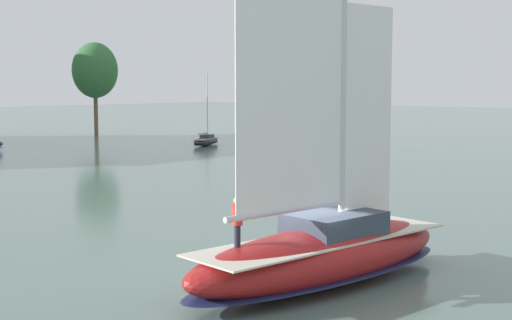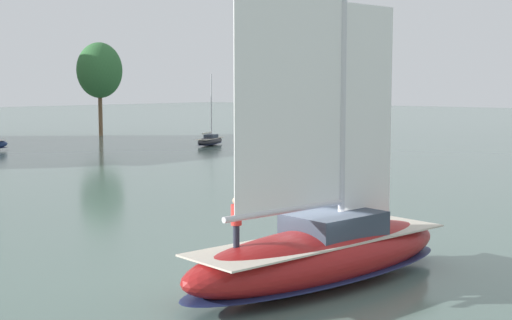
% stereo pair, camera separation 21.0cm
% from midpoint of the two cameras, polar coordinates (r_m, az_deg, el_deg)
% --- Properties ---
extents(ground_plane, '(400.00, 400.00, 0.00)m').
position_cam_midpoint_polar(ground_plane, '(24.92, 5.55, -9.83)').
color(ground_plane, slate).
extents(tree_shore_left, '(6.15, 6.15, 12.67)m').
position_cam_midpoint_polar(tree_shore_left, '(99.68, -12.35, 7.01)').
color(tree_shore_left, brown).
rests_on(tree_shore_left, ground).
extents(sailboat_main, '(12.10, 4.88, 16.14)m').
position_cam_midpoint_polar(sailboat_main, '(24.63, 5.61, -7.03)').
color(sailboat_main, maroon).
rests_on(sailboat_main, ground).
extents(sailboat_moored_mid_channel, '(6.11, 3.65, 8.14)m').
position_cam_midpoint_polar(sailboat_moored_mid_channel, '(81.57, -3.62, 1.56)').
color(sailboat_moored_mid_channel, '#232328').
rests_on(sailboat_moored_mid_channel, ground).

